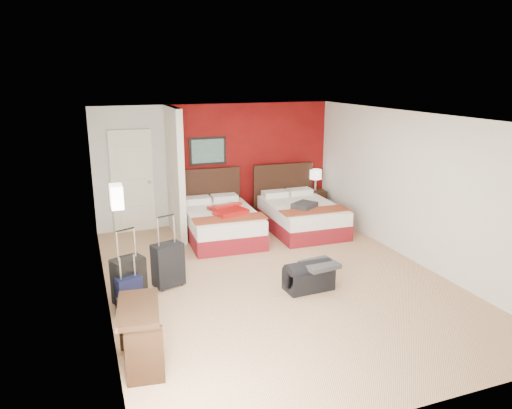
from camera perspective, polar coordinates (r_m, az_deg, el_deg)
name	(u,v)px	position (r m, az deg, el deg)	size (l,w,h in m)	color
ground	(275,279)	(7.60, 2.29, -8.78)	(6.50, 6.50, 0.00)	#D6AD84
room_walls	(165,188)	(8.14, -10.70, 1.93)	(5.02, 6.52, 2.50)	silver
red_accent_panel	(250,162)	(10.39, -0.67, 5.05)	(3.50, 0.04, 2.50)	maroon
partition_wall	(175,173)	(9.35, -9.53, 3.68)	(0.12, 1.20, 2.50)	silver
entry_door	(133,181)	(9.87, -14.42, 2.67)	(0.82, 0.06, 2.05)	silver
bed_left	(221,225)	(9.28, -4.11, -2.43)	(1.30, 1.86, 0.56)	white
bed_right	(302,217)	(9.79, 5.47, -1.51)	(1.31, 1.87, 0.56)	silver
red_suitcase_open	(228,209)	(9.12, -3.37, -0.58)	(0.58, 0.80, 0.10)	#B3100F
jacket_bundle	(304,206)	(9.40, 5.76, -0.12)	(0.45, 0.36, 0.11)	#333438
nightstand	(315,203)	(10.88, 6.97, 0.21)	(0.41, 0.41, 0.58)	black
table_lamp	(315,180)	(10.75, 7.06, 2.89)	(0.26, 0.26, 0.47)	silver
suitcase_black	(129,282)	(6.93, -14.80, -8.89)	(0.43, 0.27, 0.64)	black
suitcase_charcoal	(168,266)	(7.34, -10.37, -7.22)	(0.44, 0.27, 0.64)	black
suitcase_navy	(129,295)	(6.79, -14.76, -10.31)	(0.32, 0.20, 0.45)	black
duffel_bag	(309,278)	(7.23, 6.24, -8.65)	(0.70, 0.37, 0.36)	black
jacket_draped	(320,265)	(7.17, 7.55, -7.07)	(0.50, 0.42, 0.07)	#3A3A3F
desk	(140,336)	(5.53, -13.58, -14.91)	(0.43, 0.86, 0.71)	black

